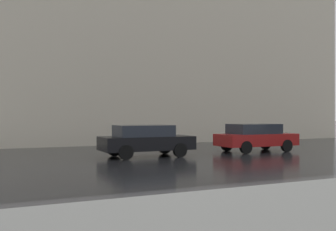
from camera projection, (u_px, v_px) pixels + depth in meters
name	position (u px, v px, depth m)	size (l,w,h in m)	color
haussmann_block_corner	(144.00, 17.00, 35.26)	(19.77, 25.95, 22.11)	beige
car_black	(146.00, 140.00, 17.24)	(1.85, 4.10, 1.41)	black
car_red	(256.00, 137.00, 19.75)	(1.85, 4.10, 1.41)	maroon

